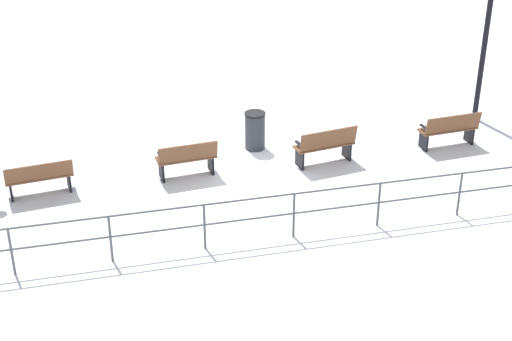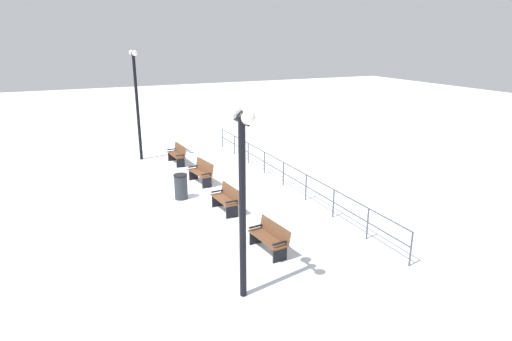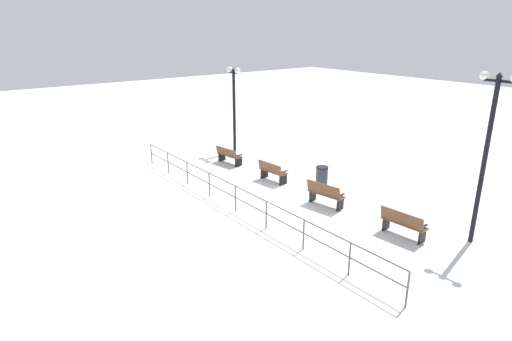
% 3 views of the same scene
% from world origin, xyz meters
% --- Properties ---
extents(ground_plane, '(80.00, 80.00, 0.00)m').
position_xyz_m(ground_plane, '(0.00, 0.00, 0.00)').
color(ground_plane, white).
rests_on(ground_plane, ground).
extents(bench_nearest, '(0.60, 1.53, 0.92)m').
position_xyz_m(bench_nearest, '(-0.06, -4.96, 0.49)').
color(bench_nearest, brown).
rests_on(bench_nearest, ground).
extents(bench_second, '(0.73, 1.53, 0.96)m').
position_xyz_m(bench_second, '(-0.22, -1.67, 0.50)').
color(bench_second, brown).
rests_on(bench_second, ground).
extents(bench_third, '(0.65, 1.42, 0.91)m').
position_xyz_m(bench_third, '(-0.07, 1.65, 0.47)').
color(bench_third, brown).
rests_on(bench_third, ground).
extents(bench_fourth, '(0.70, 1.52, 0.84)m').
position_xyz_m(bench_fourth, '(-0.14, 4.95, 0.44)').
color(bench_fourth, brown).
rests_on(bench_fourth, ground).
extents(lamppost_near, '(0.25, 1.09, 5.29)m').
position_xyz_m(lamppost_near, '(1.40, -6.49, 3.33)').
color(lamppost_near, black).
rests_on(lamppost_near, ground).
extents(lamppost_middle, '(0.30, 1.02, 4.49)m').
position_xyz_m(lamppost_middle, '(1.40, 6.68, 2.99)').
color(lamppost_middle, black).
rests_on(lamppost_middle, ground).
extents(waterfront_railing, '(0.05, 14.56, 1.01)m').
position_xyz_m(waterfront_railing, '(-3.19, 0.00, 0.68)').
color(waterfront_railing, '#4C5156').
rests_on(waterfront_railing, ground).
extents(trash_bin, '(0.52, 0.52, 0.96)m').
position_xyz_m(trash_bin, '(1.04, -0.25, 0.48)').
color(trash_bin, '#2D3338').
rests_on(trash_bin, ground).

